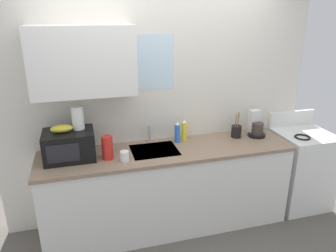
% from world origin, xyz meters
% --- Properties ---
extents(kitchen_wall_assembly, '(3.32, 0.42, 2.50)m').
position_xyz_m(kitchen_wall_assembly, '(-0.14, 0.31, 1.35)').
color(kitchen_wall_assembly, silver).
rests_on(kitchen_wall_assembly, ground).
extents(counter_unit, '(2.55, 0.63, 0.90)m').
position_xyz_m(counter_unit, '(-0.00, 0.00, 0.46)').
color(counter_unit, white).
rests_on(counter_unit, ground).
extents(sink_faucet, '(0.03, 0.03, 0.18)m').
position_xyz_m(sink_faucet, '(-0.14, 0.24, 0.99)').
color(sink_faucet, '#B2B5BA').
rests_on(sink_faucet, counter_unit).
extents(stove_range, '(0.60, 0.60, 1.08)m').
position_xyz_m(stove_range, '(1.62, 0.00, 0.46)').
color(stove_range, white).
rests_on(stove_range, ground).
extents(microwave, '(0.46, 0.35, 0.27)m').
position_xyz_m(microwave, '(-0.94, 0.05, 1.04)').
color(microwave, black).
rests_on(microwave, counter_unit).
extents(banana_bunch, '(0.20, 0.11, 0.07)m').
position_xyz_m(banana_bunch, '(-0.99, 0.05, 1.20)').
color(banana_bunch, gold).
rests_on(banana_bunch, microwave).
extents(paper_towel_roll, '(0.11, 0.11, 0.22)m').
position_xyz_m(paper_towel_roll, '(-0.84, 0.10, 1.28)').
color(paper_towel_roll, white).
rests_on(paper_towel_roll, microwave).
extents(coffee_maker, '(0.19, 0.21, 0.28)m').
position_xyz_m(coffee_maker, '(1.04, 0.11, 1.00)').
color(coffee_maker, black).
rests_on(coffee_maker, counter_unit).
extents(dish_soap_bottle_blue, '(0.06, 0.06, 0.23)m').
position_xyz_m(dish_soap_bottle_blue, '(0.14, 0.15, 1.01)').
color(dish_soap_bottle_blue, blue).
rests_on(dish_soap_bottle_blue, counter_unit).
extents(dish_soap_bottle_yellow, '(0.06, 0.06, 0.24)m').
position_xyz_m(dish_soap_bottle_yellow, '(0.23, 0.19, 1.01)').
color(dish_soap_bottle_yellow, yellow).
rests_on(dish_soap_bottle_yellow, counter_unit).
extents(cereal_canister, '(0.10, 0.10, 0.22)m').
position_xyz_m(cereal_canister, '(-0.60, -0.05, 1.01)').
color(cereal_canister, red).
rests_on(cereal_canister, counter_unit).
extents(mug_white, '(0.08, 0.08, 0.09)m').
position_xyz_m(mug_white, '(-0.46, -0.14, 0.95)').
color(mug_white, white).
rests_on(mug_white, counter_unit).
extents(utensil_crock, '(0.11, 0.11, 0.29)m').
position_xyz_m(utensil_crock, '(0.81, 0.12, 0.97)').
color(utensil_crock, black).
rests_on(utensil_crock, counter_unit).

